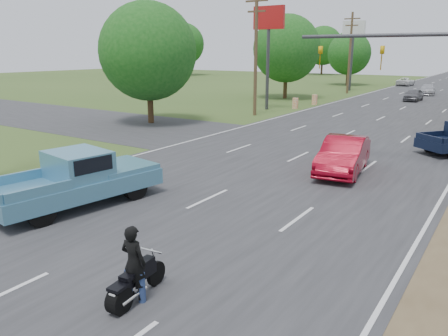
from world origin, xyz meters
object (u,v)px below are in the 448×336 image
Objects in this scene: distant_car_grey at (414,95)px; distant_car_silver at (427,90)px; rider at (134,266)px; red_convertible at (343,155)px; distant_car_white at (406,82)px; motorcycle at (134,284)px; blue_pickup at (80,178)px.

distant_car_silver is (-0.00, 8.36, -0.03)m from distant_car_grey.
rider reaches higher than distant_car_grey.
distant_car_silver is at bearing 86.47° from red_convertible.
rider is at bearing 100.64° from distant_car_white.
distant_car_grey reaches higher than motorcycle.
distant_car_silver is 15.25m from distant_car_white.
distant_car_silver is (-3.16, 54.00, 0.21)m from motorcycle.
red_convertible reaches higher than distant_car_grey.
distant_car_white is at bearing -88.76° from rider.
red_convertible reaches higher than distant_car_silver.
red_convertible is at bearing 102.53° from distant_car_white.
distant_car_grey reaches higher than distant_car_silver.
distant_car_white is at bearing 101.69° from blue_pickup.
distant_car_silver is (-3.40, 41.23, -0.16)m from red_convertible.
rider reaches higher than red_convertible.
red_convertible is 1.24× the size of distant_car_grey.
red_convertible is 11.24m from blue_pickup.
rider is (-0.00, 0.03, 0.41)m from motorcycle.
distant_car_white is (-8.94, 55.43, -0.18)m from red_convertible.
motorcycle is at bearing -92.74° from distant_car_silver.
distant_car_white is at bearing 90.92° from red_convertible.
motorcycle is at bearing -85.06° from distant_car_grey.
motorcycle is 0.30× the size of blue_pickup.
motorcycle is at bearing 90.00° from rider.
rider reaches higher than motorcycle.
rider is 0.27× the size of blue_pickup.
distant_car_grey reaches higher than distant_car_white.
blue_pickup is 50.61m from distant_car_silver.
distant_car_grey is (-3.40, 32.87, -0.13)m from red_convertible.
blue_pickup reaches higher than distant_car_silver.
blue_pickup is 64.78m from distant_car_white.
distant_car_white reaches higher than motorcycle.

